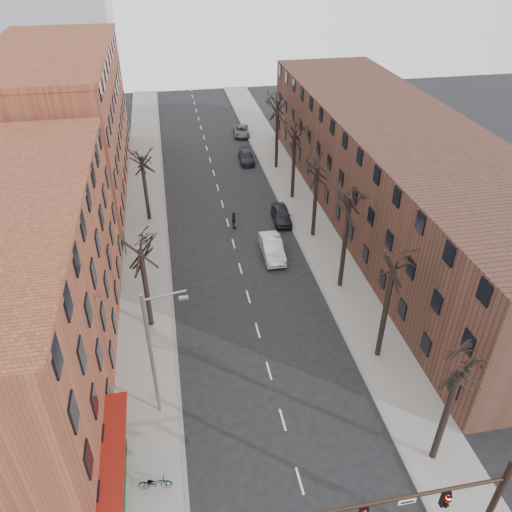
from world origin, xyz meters
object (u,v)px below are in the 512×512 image
silver_sedan (272,248)px  parked_car_near (281,215)px  bicycle (155,482)px  parked_car_mid (246,157)px

silver_sedan → parked_car_near: 6.26m
parked_car_near → bicycle: bearing=-112.2°
silver_sedan → parked_car_mid: bearing=87.9°
parked_car_mid → bicycle: bearing=-102.7°
parked_car_near → parked_car_mid: size_ratio=0.98×
bicycle → parked_car_near: bearing=-19.5°
parked_car_near → parked_car_mid: 15.31m
silver_sedan → parked_car_mid: 21.18m
parked_car_near → bicycle: parked_car_near is taller
parked_car_near → silver_sedan: bearing=-106.8°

